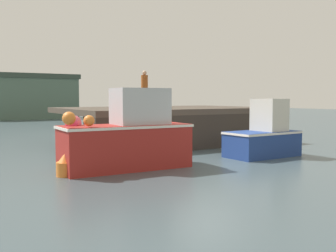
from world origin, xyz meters
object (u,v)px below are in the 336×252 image
Objects in this scene: fishing_boat_near_right at (264,136)px; mooring_buoy_foreground at (65,166)px; rowboat at (264,146)px; fishing_boat_near_left at (127,138)px; dockworker at (144,89)px.

fishing_boat_near_right is 7.72m from mooring_buoy_foreground.
mooring_buoy_foreground reaches higher than rowboat.
dockworker reaches higher than fishing_boat_near_left.
mooring_buoy_foreground is (-9.23, -1.30, 0.15)m from rowboat.
mooring_buoy_foreground is at bearing 178.72° from fishing_boat_near_right.
fishing_boat_near_left is 2.17× the size of rowboat.
fishing_boat_near_left is 5.65m from fishing_boat_near_right.
dockworker is at bearing 121.09° from rowboat.
rowboat is (1.52, 1.47, -0.63)m from fishing_boat_near_right.
mooring_buoy_foreground is (-7.71, 0.17, -0.48)m from fishing_boat_near_right.
dockworker is (-1.61, 6.66, 1.92)m from fishing_boat_near_right.
dockworker is 2.74× the size of mooring_buoy_foreground.
fishing_boat_near_left reaches higher than fishing_boat_near_right.
fishing_boat_near_left is 2.19m from mooring_buoy_foreground.
fishing_boat_near_right is 1.61× the size of dockworker.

